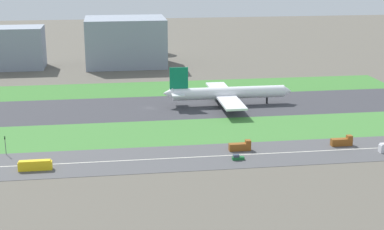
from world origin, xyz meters
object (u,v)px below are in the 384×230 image
truck_1 (240,146)px  fuel_tank_west (156,42)px  car_0 (238,158)px  bus_0 (35,165)px  airliner (226,93)px  hangar_building (126,42)px  truck_0 (342,142)px  traffic_light (5,144)px

truck_1 → fuel_tank_west: bearing=93.4°
car_0 → bus_0: bearing=0.0°
airliner → truck_1: 68.61m
truck_1 → hangar_building: hangar_building is taller
airliner → fuel_tank_west: (-21.32, 159.00, 2.20)m
truck_0 → bus_0: bearing=-175.1°
traffic_light → bus_0: bearing=-54.7°
car_0 → bus_0: size_ratio=0.38×
bus_0 → fuel_tank_west: size_ratio=0.69×
truck_1 → fuel_tank_west: size_ratio=0.50×
airliner → fuel_tank_west: 160.44m
car_0 → bus_0: bus_0 is taller
car_0 → fuel_tank_west: size_ratio=0.26×
airliner → traffic_light: airliner is taller
airliner → traffic_light: (-96.27, -60.01, -1.94)m
traffic_light → hangar_building: 181.71m
bus_0 → hangar_building: size_ratio=0.22×
airliner → truck_0: bearing=-64.1°
airliner → traffic_light: 113.45m
airliner → fuel_tank_west: airliner is taller
airliner → truck_1: size_ratio=7.74×
car_0 → truck_1: size_ratio=0.52×
car_0 → truck_1: (3.34, 10.00, 0.75)m
fuel_tank_west → hangar_building: bearing=-118.0°
hangar_building → airliner: bearing=-68.4°
truck_1 → traffic_light: 88.78m
car_0 → truck_1: truck_1 is taller
truck_1 → traffic_light: size_ratio=1.17×
airliner → hangar_building: (-45.21, 114.00, 9.68)m
truck_0 → truck_1: bearing=180.0°
truck_1 → car_0: bearing=-108.5°
bus_0 → traffic_light: size_ratio=1.61×
truck_0 → truck_1: size_ratio=1.00×
airliner → car_0: 78.98m
hangar_building → truck_0: bearing=-66.7°
airliner → car_0: bearing=-98.2°
car_0 → hangar_building: size_ratio=0.08×
car_0 → fuel_tank_west: fuel_tank_west is taller
truck_1 → traffic_light: (-88.38, 7.99, 2.62)m
traffic_light → hangar_building: bearing=73.6°
airliner → fuel_tank_west: bearing=97.6°
truck_1 → traffic_light: bearing=174.8°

